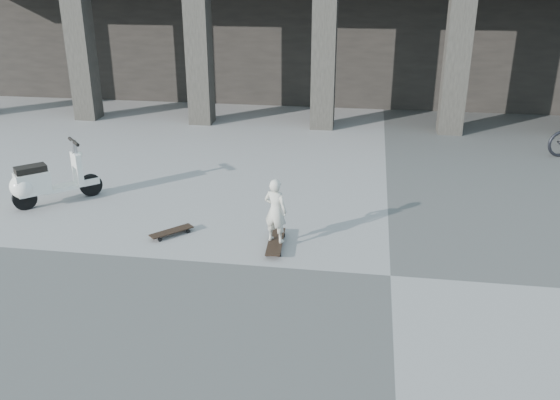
# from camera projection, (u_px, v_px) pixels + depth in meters

# --- Properties ---
(ground) EXTENTS (90.00, 90.00, 0.00)m
(ground) POSITION_uv_depth(u_px,v_px,m) (391.00, 276.00, 9.13)
(ground) COLOR #4A4A47
(ground) RESTS_ON ground
(colonnade) EXTENTS (28.00, 8.82, 6.00)m
(colonnade) POSITION_uv_depth(u_px,v_px,m) (388.00, 5.00, 20.59)
(colonnade) COLOR black
(colonnade) RESTS_ON ground
(longboard) EXTENTS (0.30, 1.07, 0.11)m
(longboard) POSITION_uv_depth(u_px,v_px,m) (276.00, 242.00, 10.04)
(longboard) COLOR black
(longboard) RESTS_ON ground
(skateboard_spare) EXTENTS (0.69, 0.72, 0.09)m
(skateboard_spare) POSITION_uv_depth(u_px,v_px,m) (172.00, 232.00, 10.43)
(skateboard_spare) COLOR black
(skateboard_spare) RESTS_ON ground
(child) EXTENTS (0.47, 0.39, 1.11)m
(child) POSITION_uv_depth(u_px,v_px,m) (275.00, 211.00, 9.82)
(child) COLOR beige
(child) RESTS_ON longboard
(scooter) EXTENTS (1.39, 1.32, 1.23)m
(scooter) POSITION_uv_depth(u_px,v_px,m) (41.00, 182.00, 11.55)
(scooter) COLOR black
(scooter) RESTS_ON ground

